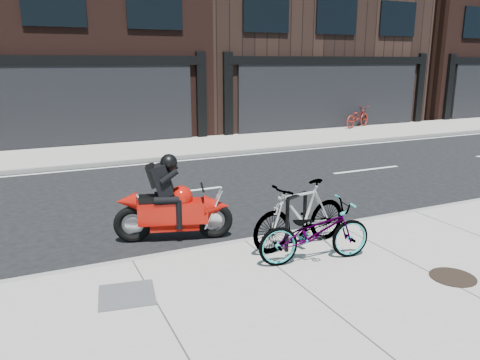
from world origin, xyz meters
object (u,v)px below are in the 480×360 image
bicycle_front (315,232)px  bicycle_rear (301,214)px  bike_rack (296,216)px  bicycle_far (357,117)px  utility_grate (127,295)px  manhole_cover (453,277)px  motorcycle (178,205)px

bicycle_front → bicycle_rear: size_ratio=0.97×
bike_rack → bicycle_rear: bearing=0.0°
bicycle_far → bicycle_front: bearing=117.3°
utility_grate → manhole_cover: bearing=-18.2°
bike_rack → utility_grate: size_ratio=1.27×
bike_rack → bicycle_rear: 0.09m
utility_grate → bicycle_far: bearing=41.9°
bicycle_front → bicycle_far: (10.53, 12.21, 0.01)m
bicycle_rear → motorcycle: 2.26m
bike_rack → bicycle_front: (-0.03, -0.61, -0.07)m
utility_grate → bicycle_front: bearing=-2.1°
motorcycle → utility_grate: size_ratio=2.85×
manhole_cover → bike_rack: bearing=127.1°
bicycle_front → manhole_cover: (1.53, -1.37, -0.48)m
bike_rack → motorcycle: size_ratio=0.44×
bicycle_front → bicycle_rear: 0.63m
bike_rack → manhole_cover: bearing=-52.9°
motorcycle → manhole_cover: (3.10, -3.48, -0.53)m
motorcycle → utility_grate: bearing=-108.1°
bicycle_rear → utility_grate: 3.16m
utility_grate → motorcycle: bearing=55.4°
bicycle_front → utility_grate: bicycle_front is taller
bicycle_rear → bicycle_far: 15.59m
motorcycle → manhole_cover: size_ratio=3.24×
bicycle_rear → motorcycle: size_ratio=0.90×
bicycle_front → manhole_cover: size_ratio=2.83×
bicycle_far → utility_grate: (-13.49, -12.11, -0.49)m
motorcycle → utility_grate: motorcycle is taller
bike_rack → bicycle_front: bearing=-92.7°
bicycle_front → bicycle_rear: bearing=-2.2°
motorcycle → bicycle_far: (12.11, 10.10, -0.04)m
bike_rack → manhole_cover: size_ratio=1.44×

